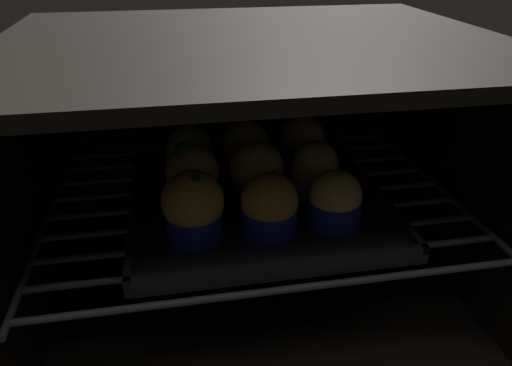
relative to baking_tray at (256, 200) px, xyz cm
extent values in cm
cube|color=black|center=(0.00, 1.86, -15.43)|extent=(59.00, 47.00, 1.50)
cube|color=black|center=(0.00, 1.86, 20.07)|extent=(59.00, 47.00, 1.50)
cube|color=black|center=(0.00, 24.61, 2.32)|extent=(59.00, 1.50, 34.00)
cube|color=black|center=(-28.75, 1.86, 2.32)|extent=(1.50, 47.00, 34.00)
cube|color=black|center=(28.75, 1.86, 2.32)|extent=(1.50, 47.00, 34.00)
cylinder|color=#4C494C|center=(0.00, -17.14, -1.08)|extent=(54.00, 0.80, 0.80)
cylinder|color=#4C494C|center=(0.00, -12.39, -1.08)|extent=(54.00, 0.80, 0.80)
cylinder|color=#4C494C|center=(0.00, -7.64, -1.08)|extent=(54.00, 0.80, 0.80)
cylinder|color=#4C494C|center=(0.00, -2.89, -1.08)|extent=(54.00, 0.80, 0.80)
cylinder|color=#4C494C|center=(0.00, 1.86, -1.08)|extent=(54.00, 0.80, 0.80)
cylinder|color=#4C494C|center=(0.00, 6.61, -1.08)|extent=(54.00, 0.80, 0.80)
cylinder|color=#4C494C|center=(0.00, 11.36, -1.08)|extent=(54.00, 0.80, 0.80)
cylinder|color=#4C494C|center=(0.00, 16.11, -1.08)|extent=(54.00, 0.80, 0.80)
cylinder|color=#4C494C|center=(0.00, 20.86, -1.08)|extent=(54.00, 0.80, 0.80)
cylinder|color=#4C494C|center=(-27.00, 1.86, -1.08)|extent=(0.80, 42.00, 0.80)
cylinder|color=#4C494C|center=(27.00, 1.86, -1.08)|extent=(0.80, 42.00, 0.80)
cube|color=black|center=(0.00, 0.00, -0.08)|extent=(32.36, 32.36, 1.20)
cube|color=black|center=(0.00, -15.78, 1.02)|extent=(32.36, 0.80, 1.00)
cube|color=black|center=(0.00, 15.78, 1.02)|extent=(32.36, 0.80, 1.00)
cube|color=black|center=(-15.78, 0.00, 1.02)|extent=(0.80, 32.36, 1.00)
cube|color=black|center=(15.78, 0.00, 1.02)|extent=(0.80, 32.36, 1.00)
cylinder|color=#1928B7|center=(-8.61, -8.08, 2.17)|extent=(6.40, 6.40, 3.31)
sphere|color=gold|center=(-8.61, -8.08, 5.20)|extent=(7.02, 7.02, 7.02)
sphere|color=#19511E|center=(-8.29, -8.77, 7.81)|extent=(1.79, 1.79, 1.79)
cylinder|color=#1928B7|center=(0.15, -8.50, 2.17)|extent=(6.40, 6.40, 3.31)
sphere|color=gold|center=(0.15, -8.50, 4.56)|extent=(6.61, 6.61, 6.61)
sphere|color=#1E6023|center=(0.63, -7.97, 7.09)|extent=(1.79, 1.79, 1.79)
cylinder|color=#1928B7|center=(7.93, -8.19, 2.17)|extent=(6.40, 6.40, 3.31)
sphere|color=#E0CC7A|center=(7.93, -8.19, 4.34)|extent=(6.18, 6.18, 6.18)
sphere|color=#1E6023|center=(8.31, -8.21, 6.27)|extent=(1.96, 1.96, 1.96)
cylinder|color=#1928B7|center=(-8.17, 0.21, 2.17)|extent=(6.40, 6.40, 3.31)
sphere|color=#DBBC60|center=(-8.17, 0.21, 4.95)|extent=(6.80, 6.80, 6.80)
sphere|color=#28702D|center=(-9.02, -0.20, 7.83)|extent=(2.31, 2.31, 2.31)
cylinder|color=#1928B7|center=(0.04, -0.39, 2.17)|extent=(6.40, 6.40, 3.31)
sphere|color=#DBBC60|center=(0.04, -0.39, 4.86)|extent=(7.01, 7.01, 7.01)
sphere|color=#19511E|center=(-0.14, -0.77, 7.40)|extent=(1.72, 1.72, 1.72)
cylinder|color=silver|center=(7.94, 0.15, 2.17)|extent=(6.40, 6.40, 3.31)
sphere|color=#E0CC7A|center=(7.94, 0.15, 4.59)|extent=(6.12, 6.12, 6.12)
sphere|color=#28702D|center=(6.95, 0.61, 6.49)|extent=(2.07, 2.07, 2.07)
cylinder|color=red|center=(-8.09, 8.31, 2.17)|extent=(6.40, 6.40, 3.31)
sphere|color=#E0CC7A|center=(-8.09, 8.31, 4.48)|extent=(6.66, 6.66, 6.66)
sphere|color=#28702D|center=(-7.76, 9.09, 6.54)|extent=(1.86, 1.86, 1.86)
cylinder|color=#7A238C|center=(-0.24, 8.58, 2.17)|extent=(6.40, 6.40, 3.31)
sphere|color=#E0CC7A|center=(-0.24, 8.58, 4.43)|extent=(6.95, 6.95, 6.95)
sphere|color=#28702D|center=(-0.66, 8.81, 6.47)|extent=(1.75, 1.75, 1.75)
cylinder|color=#0C8C84|center=(8.53, 8.58, 2.17)|extent=(6.40, 6.40, 3.31)
sphere|color=#E0CC7A|center=(8.53, 8.58, 4.85)|extent=(6.43, 6.43, 6.43)
sphere|color=#28702D|center=(8.61, 8.45, 6.96)|extent=(1.70, 1.70, 1.70)
camera|label=1|loc=(-10.02, -54.88, 31.79)|focal=33.87mm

